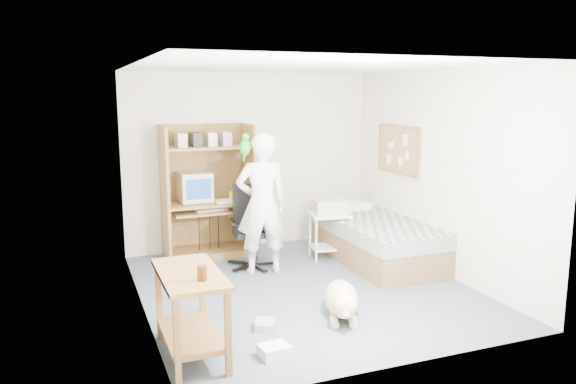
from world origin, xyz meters
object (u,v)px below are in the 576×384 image
at_px(side_desk, 191,301).
at_px(office_chair, 251,238).
at_px(bed, 376,240).
at_px(dog, 342,300).
at_px(computer_hutch, 208,196).
at_px(printer_cart, 330,228).
at_px(person, 262,204).

height_order(side_desk, office_chair, office_chair).
relative_size(bed, dog, 2.01).
height_order(computer_hutch, bed, computer_hutch).
bearing_deg(dog, printer_cart, 90.03).
height_order(bed, side_desk, side_desk).
bearing_deg(bed, side_desk, -147.50).
relative_size(side_desk, person, 0.57).
bearing_deg(person, printer_cart, -159.70).
distance_m(side_desk, person, 2.34).
bearing_deg(dog, computer_hutch, 127.64).
xyz_separation_m(dog, printer_cart, (0.75, 1.86, 0.24)).
relative_size(office_chair, dog, 1.05).
xyz_separation_m(office_chair, dog, (0.34, -1.91, -0.20)).
relative_size(side_desk, dog, 1.00).
bearing_deg(side_desk, person, 56.11).
height_order(side_desk, printer_cart, side_desk).
relative_size(computer_hutch, side_desk, 1.80).
distance_m(bed, side_desk, 3.39).
xyz_separation_m(person, dog, (0.30, -1.61, -0.70)).
distance_m(computer_hutch, dog, 2.80).
xyz_separation_m(bed, dog, (-1.27, -1.50, -0.12)).
xyz_separation_m(side_desk, printer_cart, (2.33, 2.17, -0.08)).
bearing_deg(office_chair, side_desk, -112.41).
relative_size(person, printer_cart, 2.79).
relative_size(computer_hutch, office_chair, 1.71).
height_order(bed, dog, bed).
relative_size(bed, printer_cart, 3.23).
distance_m(computer_hutch, office_chair, 0.93).
distance_m(side_desk, printer_cart, 3.19).
bearing_deg(bed, dog, -130.08).
distance_m(dog, printer_cart, 2.02).
xyz_separation_m(computer_hutch, dog, (0.73, -2.63, -0.65)).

